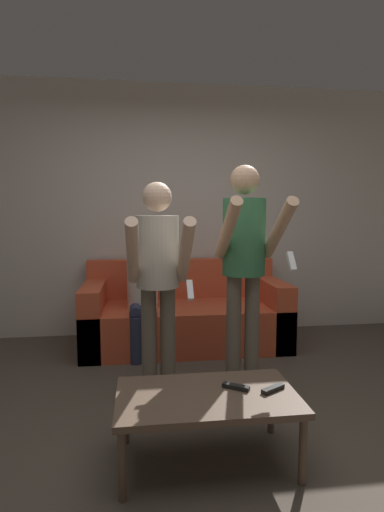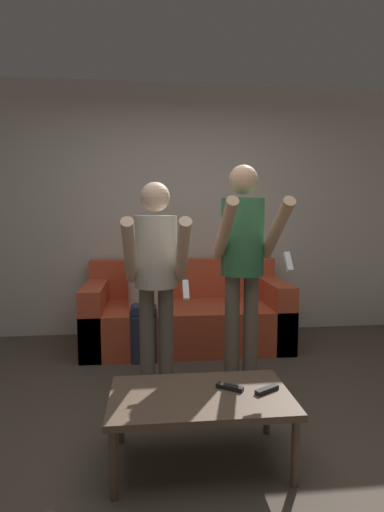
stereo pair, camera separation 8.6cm
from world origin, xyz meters
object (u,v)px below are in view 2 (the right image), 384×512
object	(u,v)px
person_seated	(144,288)
remote_near	(267,390)
remote_far	(230,387)
person_standing_right	(243,253)
coffee_table	(200,401)
couch	(186,317)
person_standing_left	(156,267)

from	to	relation	value
person_seated	remote_near	world-z (taller)	person_seated
remote_far	person_standing_right	bearing A→B (deg)	72.47
person_seated	coffee_table	size ratio (longest dim) A/B	1.21
couch	person_seated	world-z (taller)	person_seated
couch	person_standing_left	distance (m)	1.33
remote_near	person_standing_left	bearing A→B (deg)	123.82
coffee_table	couch	bearing A→B (deg)	86.99
remote_near	couch	bearing A→B (deg)	97.41
person_standing_left	coffee_table	bearing A→B (deg)	-75.60
coffee_table	remote_near	bearing A→B (deg)	-2.53
person_standing_left	couch	bearing A→B (deg)	73.98
person_standing_right	person_seated	size ratio (longest dim) A/B	1.46
coffee_table	remote_far	bearing A→B (deg)	11.87
person_standing_left	person_standing_right	bearing A→B (deg)	0.29
person_standing_right	coffee_table	world-z (taller)	person_standing_right
person_standing_left	person_seated	world-z (taller)	person_standing_left
couch	person_seated	size ratio (longest dim) A/B	1.73
person_standing_right	remote_far	distance (m)	1.06
couch	remote_near	world-z (taller)	couch
couch	remote_near	size ratio (longest dim) A/B	13.42
person_standing_right	remote_far	bearing A→B (deg)	-107.53
remote_far	person_seated	bearing A→B (deg)	106.01
person_seated	remote_far	size ratio (longest dim) A/B	7.91
couch	person_seated	xyz separation A→B (m)	(-0.42, -0.21, 0.34)
person_standing_left	remote_near	size ratio (longest dim) A/B	10.47
person_standing_left	person_seated	bearing A→B (deg)	96.77
remote_near	remote_far	distance (m)	0.20
couch	remote_far	xyz separation A→B (m)	(0.06, -1.90, 0.11)
remote_near	coffee_table	bearing A→B (deg)	177.47
couch	person_standing_right	bearing A→B (deg)	-73.91
couch	remote_far	bearing A→B (deg)	-88.10
person_standing_left	coffee_table	distance (m)	1.05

